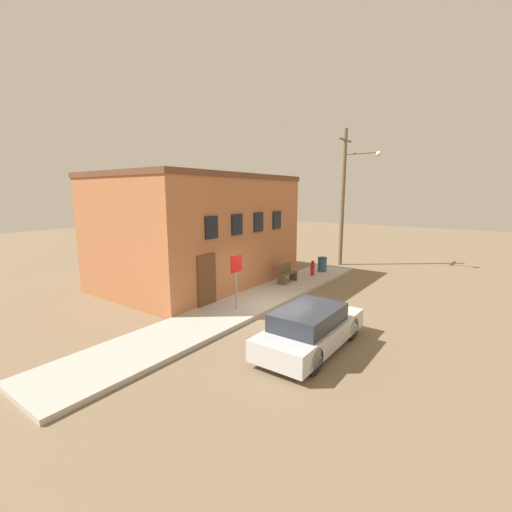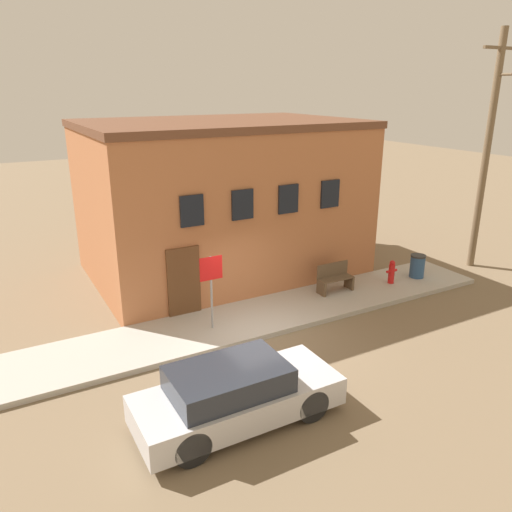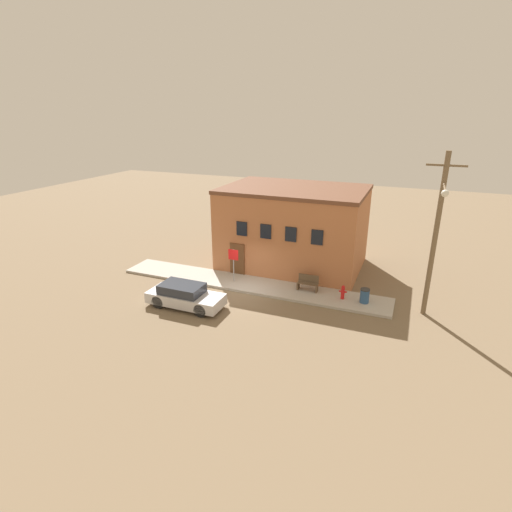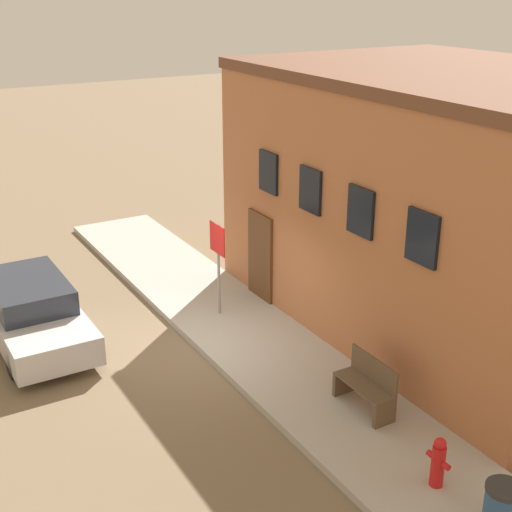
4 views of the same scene
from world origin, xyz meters
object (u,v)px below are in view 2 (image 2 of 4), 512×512
Objects in this scene: trash_bin at (417,266)px; parked_car at (236,394)px; stop_sign at (211,279)px; fire_hydrant at (392,272)px; bench at (335,279)px; utility_pole at (491,146)px.

parked_car is at bearing -156.85° from trash_bin.
trash_bin is at bearing 0.81° from stop_sign.
bench reaches higher than fire_hydrant.
stop_sign is at bearing 72.60° from parked_car.
bench is at bearing 173.53° from trash_bin.
utility_pole is (6.41, -0.34, 3.95)m from bench.
stop_sign is 0.25× the size of utility_pole.
stop_sign reaches higher than fire_hydrant.
stop_sign is at bearing -179.20° from utility_pole.
bench is (-2.14, 0.37, 0.03)m from fire_hydrant.
fire_hydrant is 8.84m from parked_car.
parked_car is at bearing -143.51° from bench.
utility_pole is 13.40m from parked_car.
utility_pole is (11.01, 0.15, 2.92)m from stop_sign.
parked_car reaches higher than trash_bin.
trash_bin is (7.94, 0.11, -1.06)m from stop_sign.
utility_pole is at bearing 0.49° from fire_hydrant.
fire_hydrant is 1.01× the size of trash_bin.
utility_pole reaches higher than stop_sign.
stop_sign is 0.50× the size of parked_car.
parked_car is (-9.13, -3.90, 0.08)m from trash_bin.
fire_hydrant is 6.82m from stop_sign.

